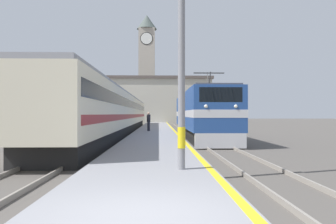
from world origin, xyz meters
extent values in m
plane|color=#514C47|center=(0.00, 30.00, 0.00)|extent=(200.00, 200.00, 0.00)
cube|color=gray|center=(0.00, 25.00, 0.18)|extent=(3.83, 140.00, 0.36)
cube|color=yellow|center=(1.76, 25.00, 0.36)|extent=(0.20, 140.00, 0.00)
cube|color=#514C47|center=(3.61, 25.00, 0.01)|extent=(2.84, 140.00, 0.02)
cube|color=gray|center=(2.89, 25.00, 0.09)|extent=(0.07, 140.00, 0.14)
cube|color=gray|center=(4.33, 25.00, 0.09)|extent=(0.07, 140.00, 0.14)
cube|color=#514C47|center=(-3.66, 25.00, 0.01)|extent=(2.83, 140.00, 0.02)
cube|color=gray|center=(-4.38, 25.00, 0.09)|extent=(0.07, 140.00, 0.14)
cube|color=gray|center=(-2.94, 25.00, 0.09)|extent=(0.07, 140.00, 0.14)
cube|color=black|center=(3.61, 20.52, 0.45)|extent=(2.46, 15.23, 0.90)
cube|color=#23478C|center=(3.61, 20.52, 2.20)|extent=(2.90, 16.56, 2.61)
cube|color=silver|center=(3.61, 20.52, 1.94)|extent=(2.92, 16.58, 0.44)
cube|color=silver|center=(3.61, 12.39, 0.50)|extent=(2.75, 0.30, 0.81)
cube|color=black|center=(3.61, 12.30, 2.96)|extent=(2.32, 0.12, 0.80)
sphere|color=white|center=(2.81, 12.26, 2.33)|extent=(0.20, 0.20, 0.20)
sphere|color=white|center=(4.41, 12.26, 2.33)|extent=(0.20, 0.20, 0.20)
cube|color=#4C4C51|center=(3.61, 20.52, 3.57)|extent=(2.61, 15.73, 0.12)
cylinder|color=#333333|center=(3.61, 16.03, 4.13)|extent=(0.06, 0.63, 1.03)
cylinder|color=#333333|center=(3.61, 16.73, 4.13)|extent=(0.06, 0.63, 1.03)
cube|color=#262626|center=(3.61, 16.38, 4.63)|extent=(2.03, 0.08, 0.06)
cube|color=black|center=(-3.66, 28.47, 0.45)|extent=(2.46, 44.85, 0.90)
cube|color=beige|center=(-3.66, 28.47, 2.27)|extent=(2.90, 46.72, 2.74)
cube|color=black|center=(-3.66, 28.47, 2.81)|extent=(2.92, 45.79, 0.64)
cube|color=maroon|center=(-3.66, 28.47, 1.72)|extent=(2.92, 45.79, 0.36)
cube|color=gray|center=(-3.66, 28.47, 3.74)|extent=(2.67, 46.72, 0.20)
cylinder|color=gray|center=(0.95, 4.23, 4.36)|extent=(0.20, 0.20, 8.02)
cylinder|color=yellow|center=(0.95, 4.23, 1.26)|extent=(0.22, 0.22, 0.60)
cylinder|color=#23232D|center=(-0.64, 25.25, 0.77)|extent=(0.26, 0.26, 0.83)
cylinder|color=black|center=(-0.64, 25.25, 1.53)|extent=(0.34, 0.34, 0.69)
sphere|color=tan|center=(-0.64, 25.25, 1.98)|extent=(0.22, 0.22, 0.22)
cube|color=#ADA393|center=(-2.53, 72.87, 11.07)|extent=(3.77, 3.77, 22.14)
cylinder|color=black|center=(-2.53, 70.96, 19.50)|extent=(2.94, 0.06, 2.94)
cylinder|color=white|center=(-2.53, 70.93, 19.50)|extent=(2.64, 0.10, 2.64)
cone|color=#47514C|center=(-2.53, 72.87, 23.84)|extent=(4.71, 4.71, 3.39)
cube|color=#B7B2A3|center=(-1.52, 58.91, 4.28)|extent=(23.58, 6.64, 8.55)
cube|color=#564C47|center=(-1.52, 58.91, 8.80)|extent=(24.18, 7.24, 0.50)
camera|label=1|loc=(0.30, -5.05, 1.93)|focal=35.00mm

